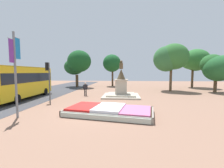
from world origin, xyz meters
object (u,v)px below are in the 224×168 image
statue_monument (121,89)px  city_bus (21,81)px  flower_planter (108,111)px  pedestrian_near_planter (85,88)px  banner_pole (15,70)px  traffic_light_mid_block (48,75)px

statue_monument → city_bus: statue_monument is taller
flower_planter → pedestrian_near_planter: 9.05m
statue_monument → city_bus: (-11.15, -2.44, 1.14)m
statue_monument → banner_pole: (-6.70, -9.14, 2.22)m
pedestrian_near_planter → city_bus: bearing=-157.2°
banner_pole → city_bus: size_ratio=0.60×
city_bus → pedestrian_near_planter: city_bus is taller
flower_planter → traffic_light_mid_block: (-6.44, 3.87, 2.48)m
city_bus → pedestrian_near_planter: bearing=22.8°
flower_planter → banner_pole: (-5.95, -1.29, 2.90)m
flower_planter → traffic_light_mid_block: traffic_light_mid_block is taller
traffic_light_mid_block → pedestrian_near_planter: bearing=58.6°
flower_planter → statue_monument: bearing=84.5°
city_bus → traffic_light_mid_block: bearing=-21.3°
banner_pole → city_bus: (-4.45, 6.70, -1.08)m
city_bus → pedestrian_near_planter: (6.58, 2.76, -1.07)m
traffic_light_mid_block → banner_pole: size_ratio=0.71×
flower_planter → city_bus: size_ratio=0.71×
flower_planter → statue_monument: (0.75, 7.86, 0.68)m
traffic_light_mid_block → banner_pole: 5.20m
flower_planter → banner_pole: banner_pole is taller
city_bus → banner_pole: bearing=-56.4°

